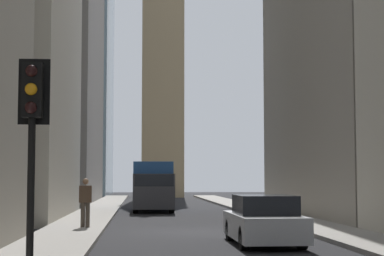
% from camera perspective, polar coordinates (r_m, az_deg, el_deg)
% --- Properties ---
extents(ground_plane, '(135.00, 135.00, 0.00)m').
position_cam_1_polar(ground_plane, '(23.66, 0.69, -8.99)').
color(ground_plane, black).
extents(sidewalk_right, '(90.00, 2.20, 0.14)m').
position_cam_1_polar(sidewalk_right, '(23.68, -10.35, -8.74)').
color(sidewalk_right, gray).
rests_on(sidewalk_right, ground_plane).
extents(sidewalk_left, '(90.00, 2.20, 0.14)m').
position_cam_1_polar(sidewalk_left, '(24.47, 11.36, -8.59)').
color(sidewalk_left, gray).
rests_on(sidewalk_left, ground_plane).
extents(building_right_far, '(18.47, 10.50, 32.02)m').
position_cam_1_polar(building_right_far, '(54.61, -13.50, 10.72)').
color(building_right_far, gray).
rests_on(building_right_far, ground_plane).
extents(church_spire, '(4.65, 4.65, 35.43)m').
position_cam_1_polar(church_spire, '(69.05, -2.56, 9.50)').
color(church_spire, '#9E8966').
rests_on(church_spire, ground_plane).
extents(delivery_truck, '(6.46, 2.25, 2.84)m').
position_cam_1_polar(delivery_truck, '(38.18, -3.42, -5.04)').
color(delivery_truck, '#285699').
rests_on(delivery_truck, ground_plane).
extents(sedan_silver, '(4.30, 1.78, 1.42)m').
position_cam_1_polar(sedan_silver, '(19.05, 6.26, -8.07)').
color(sedan_silver, '#B7BABF').
rests_on(sedan_silver, ground_plane).
extents(traffic_light_foreground, '(0.43, 0.52, 3.74)m').
position_cam_1_polar(traffic_light_foreground, '(11.03, -13.71, 0.90)').
color(traffic_light_foreground, black).
rests_on(traffic_light_foreground, sidewalk_right).
extents(pedestrian, '(0.26, 0.44, 1.76)m').
position_cam_1_polar(pedestrian, '(24.10, -9.24, -6.23)').
color(pedestrian, '#473D33').
rests_on(pedestrian, sidewalk_right).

